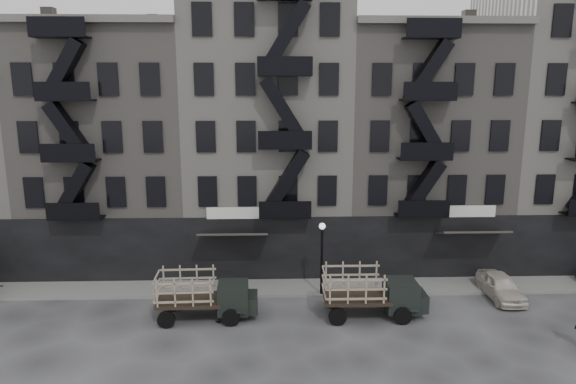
{
  "coord_description": "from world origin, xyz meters",
  "views": [
    {
      "loc": [
        0.28,
        -24.46,
        11.79
      ],
      "look_at": [
        1.16,
        4.0,
        5.73
      ],
      "focal_mm": 32.0,
      "sensor_mm": 36.0,
      "label": 1
    }
  ],
  "objects_px": {
    "stake_truck_west": "(204,292)",
    "car_east": "(501,286)",
    "pedestrian_mid": "(219,307)",
    "stake_truck_east": "(371,289)"
  },
  "relations": [
    {
      "from": "stake_truck_west",
      "to": "car_east",
      "type": "distance_m",
      "value": 16.39
    },
    {
      "from": "stake_truck_west",
      "to": "pedestrian_mid",
      "type": "relative_size",
      "value": 3.26
    },
    {
      "from": "stake_truck_east",
      "to": "stake_truck_west",
      "type": "bearing_deg",
      "value": -179.82
    },
    {
      "from": "stake_truck_west",
      "to": "pedestrian_mid",
      "type": "distance_m",
      "value": 1.14
    },
    {
      "from": "stake_truck_east",
      "to": "car_east",
      "type": "distance_m",
      "value": 8.02
    },
    {
      "from": "stake_truck_west",
      "to": "stake_truck_east",
      "type": "relative_size",
      "value": 0.98
    },
    {
      "from": "car_east",
      "to": "stake_truck_east",
      "type": "bearing_deg",
      "value": -165.04
    },
    {
      "from": "car_east",
      "to": "pedestrian_mid",
      "type": "xyz_separation_m",
      "value": [
        -15.42,
        -2.49,
        0.1
      ]
    },
    {
      "from": "stake_truck_east",
      "to": "car_east",
      "type": "height_order",
      "value": "stake_truck_east"
    },
    {
      "from": "stake_truck_east",
      "to": "car_east",
      "type": "bearing_deg",
      "value": 15.31
    }
  ]
}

